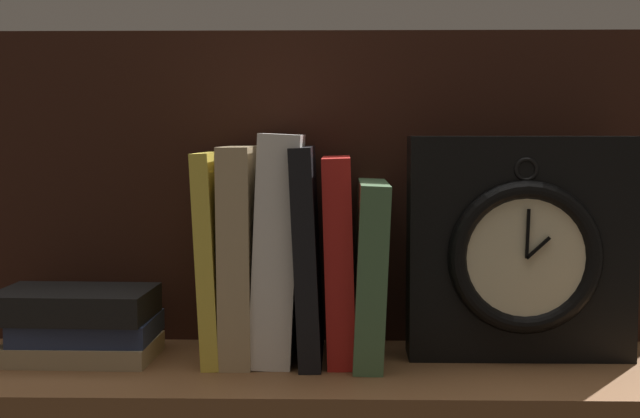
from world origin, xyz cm
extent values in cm
cube|color=brown|center=(0.00, 0.00, -1.25)|extent=(77.79, 24.67, 2.50)
cube|color=black|center=(0.00, 11.74, 17.05)|extent=(77.79, 1.20, 34.10)
cube|color=gold|center=(-9.64, 3.16, 10.53)|extent=(2.73, 13.26, 21.11)
cube|color=tan|center=(-6.89, 3.16, 10.82)|extent=(3.29, 13.18, 21.67)
cube|color=silver|center=(-2.98, 3.16, 11.45)|extent=(5.16, 12.27, 23.06)
cube|color=black|center=(0.46, 3.16, 10.80)|extent=(3.19, 14.56, 21.68)
cube|color=red|center=(3.25, 3.16, 10.29)|extent=(3.41, 12.38, 20.65)
cube|color=#476B44|center=(6.39, 3.16, 9.02)|extent=(3.63, 15.96, 18.15)
cube|color=black|center=(21.68, 3.91, 11.34)|extent=(22.68, 5.90, 22.68)
torus|color=black|center=(21.68, 0.56, 10.73)|extent=(15.36, 1.89, 15.36)
cylinder|color=beige|center=(21.68, 0.56, 10.73)|extent=(12.40, 0.60, 12.40)
cube|color=black|center=(22.79, 0.06, 11.76)|extent=(2.43, 0.30, 2.28)
cube|color=black|center=(21.74, 0.06, 13.16)|extent=(0.44, 0.30, 4.86)
torus|color=black|center=(21.68, 0.96, 19.41)|extent=(2.44, 0.44, 2.44)
cube|color=#9E8966|center=(-22.94, 1.97, 0.98)|extent=(15.13, 10.65, 1.95)
cube|color=#232D4C|center=(-22.50, 2.60, 3.05)|extent=(13.76, 10.89, 2.20)
cube|color=black|center=(-23.58, 2.00, 5.64)|extent=(15.81, 11.04, 2.97)
camera|label=1|loc=(3.54, -92.88, 23.01)|focal=53.35mm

